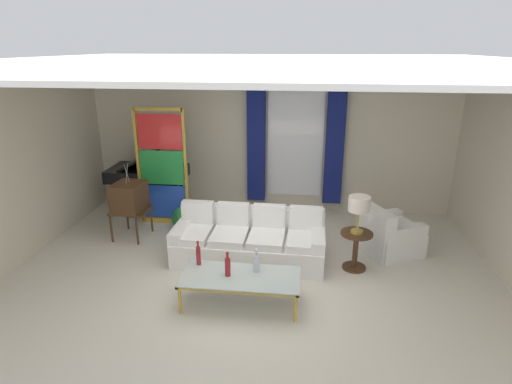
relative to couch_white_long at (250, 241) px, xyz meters
The scene contains 17 objects.
ground_plane 0.76m from the couch_white_long, 80.87° to the right, with size 16.00×16.00×0.00m, color silver.
wall_rear 2.66m from the couch_white_long, 87.35° to the left, with size 8.00×0.12×3.00m, color beige.
wall_left 3.75m from the couch_white_long, behind, with size 0.12×7.00×3.00m, color beige.
ceiling_slab 2.72m from the couch_white_long, 46.68° to the left, with size 8.00×7.60×0.04m, color white.
curtained_window 2.70m from the couch_white_long, 74.56° to the left, with size 2.00×0.17×2.70m.
couch_white_long is the anchor object (origin of this frame).
coffee_table 1.27m from the couch_white_long, 87.62° to the right, with size 1.53×0.70×0.41m.
bottle_blue_decanter 1.30m from the couch_white_long, 94.95° to the right, with size 0.07×0.07×0.34m.
bottle_crystal_tall 1.17m from the couch_white_long, 77.73° to the right, with size 0.08×0.08×0.33m.
bottle_amber_squat 1.20m from the couch_white_long, 118.44° to the right, with size 0.06×0.06×0.35m.
vintage_tv 2.29m from the couch_white_long, 165.72° to the left, with size 0.62×0.64×1.35m.
armchair_white 2.26m from the couch_white_long, 12.14° to the left, with size 1.09×1.08×0.80m.
stained_glass_divider 2.29m from the couch_white_long, 145.65° to the left, with size 0.95×0.05×2.20m.
peacock_figurine 1.63m from the couch_white_long, 147.51° to the left, with size 0.44×0.60×0.50m.
round_side_table 1.64m from the couch_white_long, ahead, with size 0.48×0.48×0.59m.
table_lamp_brass 1.79m from the couch_white_long, ahead, with size 0.32×0.32×0.57m.
grand_piano 3.09m from the couch_white_long, 139.98° to the left, with size 1.50×1.10×1.40m.
Camera 1 is at (0.72, -5.35, 3.23)m, focal length 29.77 mm.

